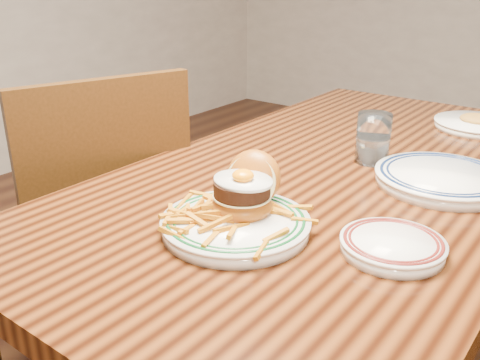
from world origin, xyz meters
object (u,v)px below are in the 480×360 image
Objects in this scene: table at (339,203)px; main_plate at (239,210)px; side_plate at (393,245)px; chair_left at (100,228)px.

main_plate is (-0.01, -0.39, 0.12)m from table.
main_plate is at bearing -160.50° from side_plate.
chair_left reaches higher than main_plate.
table is at bearing 41.69° from chair_left.
table is 9.12× the size of side_plate.
table is at bearing 130.80° from side_plate.
side_plate is (0.25, -0.31, 0.10)m from table.
table is 5.56× the size of main_plate.
main_plate reaches higher than table.
table is 1.68× the size of chair_left.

